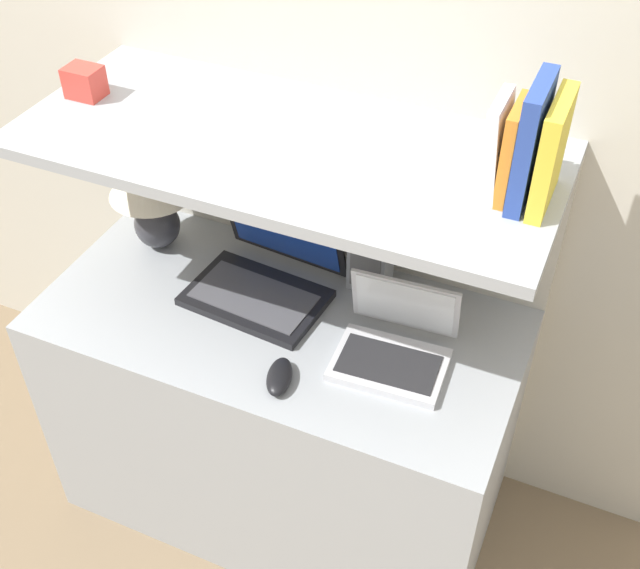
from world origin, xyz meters
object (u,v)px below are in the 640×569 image
at_px(computer_mouse, 279,377).
at_px(book_blue, 531,143).
at_px(book_orange, 512,151).
at_px(laptop_large, 265,273).
at_px(router_box, 370,263).
at_px(laptop_small, 394,345).
at_px(book_white, 498,146).
at_px(table_lamp, 150,183).
at_px(shelf_gadget, 85,82).
at_px(book_yellow, 552,153).

bearing_deg(computer_mouse, book_blue, 31.49).
xyz_separation_m(computer_mouse, book_orange, (0.38, 0.25, 0.54)).
relative_size(laptop_large, router_box, 2.50).
height_order(laptop_small, computer_mouse, laptop_small).
bearing_deg(computer_mouse, book_white, 35.47).
bearing_deg(table_lamp, laptop_large, -8.73).
relative_size(book_white, shelf_gadget, 2.41).
relative_size(laptop_large, computer_mouse, 2.87).
xyz_separation_m(computer_mouse, book_white, (0.35, 0.25, 0.54)).
bearing_deg(laptop_large, book_white, -1.97).
relative_size(table_lamp, router_box, 2.12).
bearing_deg(book_white, shelf_gadget, 180.00).
distance_m(laptop_large, book_white, 0.72).
distance_m(laptop_large, router_box, 0.26).
bearing_deg(computer_mouse, router_box, 80.48).
xyz_separation_m(table_lamp, laptop_small, (0.72, -0.15, -0.16)).
height_order(laptop_large, book_blue, book_blue).
distance_m(laptop_large, laptop_small, 0.39).
bearing_deg(laptop_small, computer_mouse, -140.09).
height_order(book_orange, shelf_gadget, book_orange).
bearing_deg(router_box, shelf_gadget, -168.21).
xyz_separation_m(laptop_small, book_yellow, (0.24, 0.08, 0.52)).
bearing_deg(router_box, book_orange, -23.76).
xyz_separation_m(book_yellow, book_white, (-0.10, 0.00, -0.01)).
bearing_deg(book_orange, shelf_gadget, 180.00).
height_order(router_box, book_blue, book_blue).
height_order(computer_mouse, shelf_gadget, shelf_gadget).
relative_size(laptop_large, book_white, 1.84).
distance_m(laptop_large, book_blue, 0.78).
bearing_deg(router_box, book_blue, -21.85).
bearing_deg(shelf_gadget, book_yellow, 0.00).
bearing_deg(laptop_small, book_yellow, 17.73).
xyz_separation_m(table_lamp, book_yellow, (0.97, -0.07, 0.37)).
bearing_deg(book_blue, table_lamp, 175.60).
relative_size(laptop_small, book_yellow, 1.25).
relative_size(book_yellow, book_blue, 0.89).
xyz_separation_m(router_box, shelf_gadget, (-0.66, -0.14, 0.42)).
xyz_separation_m(router_box, book_orange, (0.31, -0.14, 0.48)).
xyz_separation_m(table_lamp, laptop_large, (0.35, -0.05, -0.14)).
bearing_deg(book_blue, laptop_large, 178.23).
relative_size(book_orange, book_white, 0.97).
distance_m(table_lamp, book_blue, 1.00).
height_order(laptop_large, book_white, book_white).
distance_m(book_orange, shelf_gadget, 0.98).
bearing_deg(laptop_small, book_blue, 20.95).
distance_m(book_yellow, book_blue, 0.04).
bearing_deg(book_yellow, computer_mouse, -150.84).
relative_size(table_lamp, book_white, 1.56).
bearing_deg(book_orange, router_box, 156.24).
bearing_deg(shelf_gadget, book_white, 0.00).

